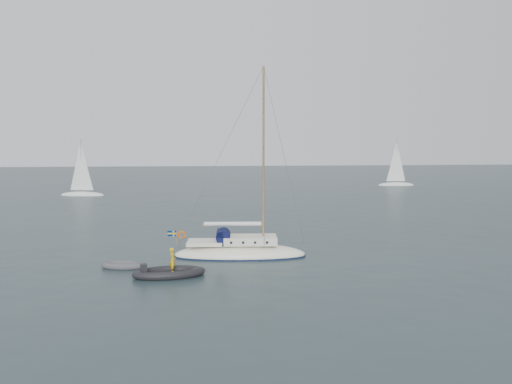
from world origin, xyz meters
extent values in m
plane|color=black|center=(0.00, 0.00, 0.00)|extent=(300.00, 300.00, 0.00)
ellipsoid|color=silver|center=(-0.16, 2.19, 0.14)|extent=(8.51, 2.65, 1.42)
cube|color=beige|center=(0.50, 2.19, 1.12)|extent=(3.40, 1.80, 0.52)
cube|color=silver|center=(-2.43, 2.19, 0.96)|extent=(2.27, 1.80, 0.24)
cylinder|color=#0D1136|center=(-1.24, 2.19, 1.38)|extent=(0.91, 1.56, 0.91)
cube|color=#0D1136|center=(-1.43, 2.19, 1.56)|extent=(0.43, 1.56, 0.38)
cylinder|color=olive|center=(1.36, 2.19, 6.52)|extent=(0.14, 0.14, 11.34)
cylinder|color=olive|center=(1.36, 2.19, 7.09)|extent=(0.05, 2.08, 0.05)
cylinder|color=olive|center=(-0.63, 2.19, 2.13)|extent=(3.97, 0.09, 0.09)
cylinder|color=silver|center=(-0.63, 2.19, 2.17)|extent=(3.69, 0.26, 0.26)
cylinder|color=gray|center=(-3.94, 2.19, 1.37)|extent=(0.04, 2.08, 0.04)
torus|color=#D75800|center=(-3.99, 2.76, 1.37)|extent=(0.51, 0.09, 0.51)
cylinder|color=olive|center=(-4.27, 2.19, 1.28)|extent=(0.03, 0.03, 0.85)
cube|color=#001C5B|center=(-4.55, 2.19, 1.56)|extent=(0.57, 0.02, 0.36)
cube|color=gold|center=(-4.55, 2.19, 1.56)|extent=(0.59, 0.03, 0.09)
cube|color=gold|center=(-4.45, 2.19, 1.56)|extent=(0.09, 0.03, 0.38)
cylinder|color=black|center=(-0.72, 3.10, 1.12)|extent=(0.17, 0.06, 0.17)
cylinder|color=black|center=(-0.72, 1.29, 1.12)|extent=(0.17, 0.06, 0.17)
cylinder|color=black|center=(0.03, 3.10, 1.12)|extent=(0.17, 0.06, 0.17)
cylinder|color=black|center=(0.03, 1.29, 1.12)|extent=(0.17, 0.06, 0.17)
cylinder|color=black|center=(0.79, 3.10, 1.12)|extent=(0.17, 0.06, 0.17)
cylinder|color=black|center=(0.79, 1.29, 1.12)|extent=(0.17, 0.06, 0.17)
cylinder|color=black|center=(1.54, 3.10, 1.12)|extent=(0.17, 0.06, 0.17)
cylinder|color=black|center=(1.54, 1.29, 1.12)|extent=(0.17, 0.06, 0.17)
cube|color=#4D4D52|center=(-7.32, 0.05, 0.11)|extent=(1.58, 0.65, 0.09)
cube|color=black|center=(-4.50, -2.21, 0.15)|extent=(2.51, 1.04, 0.13)
cube|color=black|center=(-5.85, -2.21, 0.47)|extent=(0.37, 0.37, 0.63)
imported|color=gold|center=(-4.29, -2.21, 0.89)|extent=(0.35, 0.53, 1.41)
ellipsoid|color=silver|center=(-19.31, 44.93, 0.05)|extent=(6.51, 2.17, 1.08)
cylinder|color=gray|center=(-19.31, 44.93, 4.34)|extent=(0.11, 0.11, 7.59)
cone|color=silver|center=(-19.37, 44.93, 4.34)|extent=(3.47, 3.47, 7.05)
ellipsoid|color=silver|center=(33.30, 57.17, 0.06)|extent=(6.63, 2.21, 1.11)
cylinder|color=gray|center=(33.30, 57.17, 4.42)|extent=(0.11, 0.11, 7.74)
cone|color=silver|center=(33.24, 57.17, 4.42)|extent=(3.54, 3.54, 7.18)
camera|label=1|loc=(-2.99, -29.58, 7.19)|focal=35.00mm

